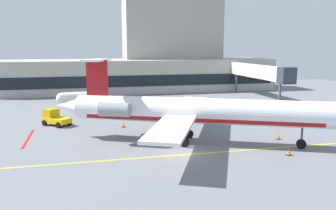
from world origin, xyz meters
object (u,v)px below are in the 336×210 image
at_px(regional_jet, 195,111).
at_px(fuel_tank, 75,98).
at_px(baggage_tug, 55,118).
at_px(pushback_tractor, 209,111).

bearing_deg(regional_jet, fuel_tank, 114.50).
bearing_deg(baggage_tug, fuel_tank, 81.86).
height_order(baggage_tug, pushback_tractor, pushback_tractor).
bearing_deg(regional_jet, pushback_tractor, 63.35).
relative_size(regional_jet, baggage_tug, 7.88).
height_order(pushback_tractor, fuel_tank, pushback_tractor).
bearing_deg(baggage_tug, pushback_tractor, -0.91).
height_order(regional_jet, baggage_tug, regional_jet).
bearing_deg(fuel_tank, baggage_tug, -98.14).
bearing_deg(baggage_tug, regional_jet, -39.14).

